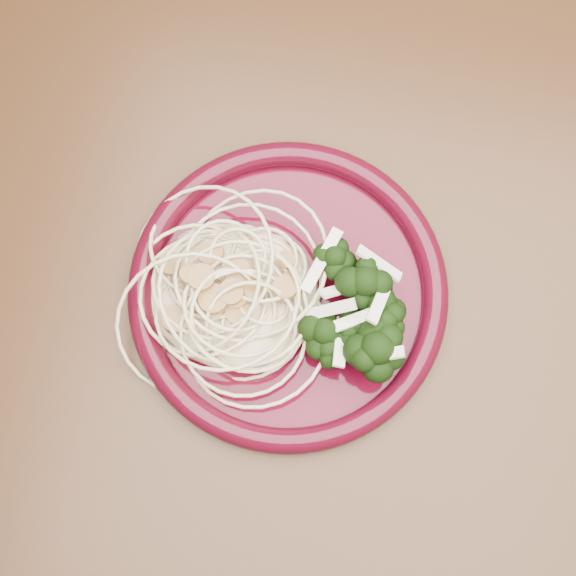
# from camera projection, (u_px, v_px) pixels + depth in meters

# --- Properties ---
(dining_table) EXTENTS (1.20, 0.80, 0.75)m
(dining_table) POSITION_uv_depth(u_px,v_px,m) (194.00, 270.00, 0.72)
(dining_table) COLOR #472814
(dining_table) RESTS_ON ground
(dinner_plate) EXTENTS (0.30, 0.30, 0.02)m
(dinner_plate) POSITION_uv_depth(u_px,v_px,m) (288.00, 292.00, 0.60)
(dinner_plate) COLOR #480514
(dinner_plate) RESTS_ON dining_table
(spaghetti_pile) EXTENTS (0.16, 0.15, 0.03)m
(spaghetti_pile) POSITION_uv_depth(u_px,v_px,m) (232.00, 292.00, 0.59)
(spaghetti_pile) COLOR beige
(spaghetti_pile) RESTS_ON dinner_plate
(scallop_cluster) EXTENTS (0.13, 0.13, 0.03)m
(scallop_cluster) POSITION_uv_depth(u_px,v_px,m) (229.00, 281.00, 0.56)
(scallop_cluster) COLOR #A77B3F
(scallop_cluster) RESTS_ON spaghetti_pile
(broccoli_pile) EXTENTS (0.11, 0.15, 0.05)m
(broccoli_pile) POSITION_uv_depth(u_px,v_px,m) (357.00, 281.00, 0.59)
(broccoli_pile) COLOR black
(broccoli_pile) RESTS_ON dinner_plate
(onion_garnish) EXTENTS (0.08, 0.10, 0.04)m
(onion_garnish) POSITION_uv_depth(u_px,v_px,m) (361.00, 270.00, 0.56)
(onion_garnish) COLOR white
(onion_garnish) RESTS_ON broccoli_pile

